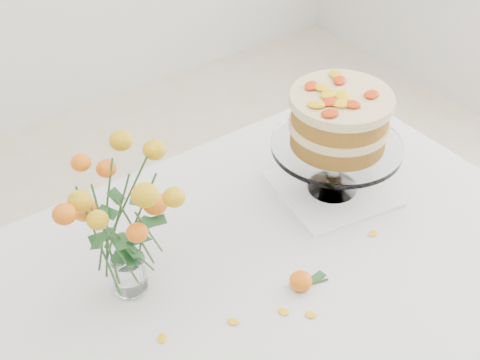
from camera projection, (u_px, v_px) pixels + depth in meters
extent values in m
cube|color=tan|center=(251.00, 277.00, 1.50)|extent=(1.40, 0.90, 0.04)
cylinder|color=tan|center=(331.00, 208.00, 2.26)|extent=(0.06, 0.06, 0.71)
cube|color=white|center=(251.00, 270.00, 1.49)|extent=(1.42, 0.92, 0.01)
cube|color=white|center=(151.00, 197.00, 1.84)|extent=(1.42, 0.01, 0.20)
cube|color=white|center=(452.00, 187.00, 1.88)|extent=(0.01, 0.92, 0.20)
cube|color=white|center=(332.00, 189.00, 1.70)|extent=(0.31, 0.31, 0.01)
cylinder|color=white|center=(335.00, 165.00, 1.65)|extent=(0.03, 0.03, 0.10)
cylinder|color=white|center=(337.00, 145.00, 1.61)|extent=(0.32, 0.32, 0.01)
cylinder|color=#965B21|center=(338.00, 135.00, 1.59)|extent=(0.25, 0.25, 0.05)
cylinder|color=beige|center=(339.00, 124.00, 1.57)|extent=(0.26, 0.26, 0.02)
cylinder|color=#965B21|center=(340.00, 112.00, 1.55)|extent=(0.25, 0.25, 0.05)
cylinder|color=beige|center=(342.00, 99.00, 1.53)|extent=(0.27, 0.27, 0.02)
cylinder|color=white|center=(132.00, 288.00, 1.44)|extent=(0.06, 0.06, 0.01)
cylinder|color=white|center=(129.00, 273.00, 1.41)|extent=(0.07, 0.07, 0.08)
ellipsoid|color=red|center=(301.00, 281.00, 1.43)|extent=(0.05, 0.05, 0.04)
cylinder|color=#2C5522|center=(315.00, 283.00, 1.45)|extent=(0.06, 0.02, 0.01)
ellipsoid|color=yellow|center=(233.00, 322.00, 1.37)|extent=(0.03, 0.02, 0.00)
ellipsoid|color=yellow|center=(284.00, 312.00, 1.39)|extent=(0.03, 0.02, 0.00)
ellipsoid|color=yellow|center=(311.00, 315.00, 1.38)|extent=(0.03, 0.02, 0.00)
ellipsoid|color=yellow|center=(162.00, 338.00, 1.34)|extent=(0.03, 0.02, 0.00)
ellipsoid|color=yellow|center=(373.00, 234.00, 1.57)|extent=(0.03, 0.02, 0.00)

